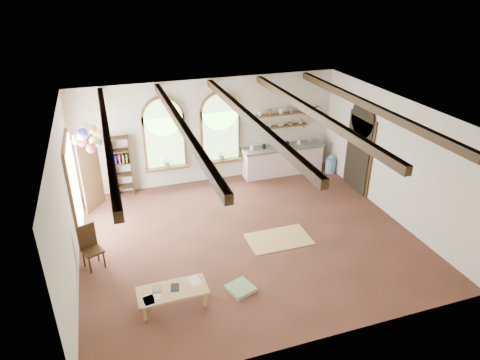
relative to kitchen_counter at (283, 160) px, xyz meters
name	(u,v)px	position (x,y,z in m)	size (l,w,h in m)	color
floor	(248,237)	(-2.30, -3.20, -0.48)	(8.00, 8.00, 0.00)	brown
ceiling_beams	(249,118)	(-2.30, -3.20, 2.62)	(6.20, 6.80, 0.18)	#362311
window_left	(164,136)	(-3.70, 0.23, 1.16)	(1.30, 0.28, 2.20)	brown
window_right	(220,130)	(-2.00, 0.23, 1.16)	(1.30, 0.28, 2.20)	brown
left_doorway	(74,188)	(-6.25, -1.40, 0.67)	(0.10, 1.90, 2.50)	brown
right_doorway	(358,155)	(1.65, -1.70, 0.62)	(0.10, 1.30, 2.40)	black
kitchen_counter	(283,160)	(0.00, 0.00, 0.00)	(2.68, 0.62, 0.94)	beige
wall_shelf_lower	(282,126)	(0.00, 0.18, 1.07)	(1.70, 0.24, 0.04)	brown
wall_shelf_upper	(282,114)	(0.00, 0.18, 1.47)	(1.70, 0.24, 0.04)	brown
wall_clock	(317,111)	(1.25, 0.25, 1.42)	(0.32, 0.32, 0.04)	black
bookshelf	(122,166)	(-5.00, 0.12, 0.42)	(0.53, 0.32, 1.80)	#362311
coffee_table	(173,291)	(-4.50, -5.00, -0.13)	(1.37, 0.63, 0.39)	tan
side_chair	(93,255)	(-5.96, -3.21, -0.18)	(0.53, 0.53, 1.02)	#362311
floor_mat	(279,239)	(-1.61, -3.52, -0.47)	(1.54, 0.95, 0.02)	tan
floor_cushion	(240,288)	(-3.10, -5.00, -0.43)	(0.50, 0.50, 0.09)	gray
water_jug_a	(304,164)	(0.80, 0.00, -0.25)	(0.27, 0.27, 0.51)	#5795BB
water_jug_b	(331,165)	(1.52, -0.45, -0.20)	(0.33, 0.33, 0.63)	#5795BB
balloon_cluster	(89,137)	(-5.71, -1.16, 1.86)	(0.82, 0.91, 1.15)	silver
table_book	(152,289)	(-4.88, -4.87, -0.08)	(0.18, 0.25, 0.02)	olive
tablet	(175,287)	(-4.44, -4.95, -0.08)	(0.16, 0.24, 0.01)	black
potted_plant_left	(167,162)	(-3.70, 0.12, 0.37)	(0.27, 0.23, 0.30)	#598C4C
potted_plant_right	(222,155)	(-2.00, 0.12, 0.37)	(0.27, 0.23, 0.30)	#598C4C
shelf_cup_a	(260,127)	(-0.75, 0.18, 1.14)	(0.12, 0.10, 0.10)	white
shelf_cup_b	(270,126)	(-0.40, 0.18, 1.14)	(0.10, 0.10, 0.09)	beige
shelf_bowl_a	(280,125)	(-0.05, 0.18, 1.12)	(0.22, 0.22, 0.05)	beige
shelf_bowl_b	(291,124)	(0.30, 0.18, 1.12)	(0.20, 0.20, 0.06)	#8C664C
shelf_vase	(301,121)	(0.65, 0.18, 1.19)	(0.18, 0.18, 0.19)	slate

